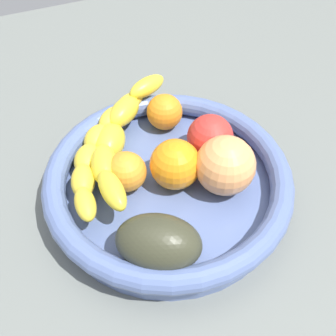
{
  "coord_description": "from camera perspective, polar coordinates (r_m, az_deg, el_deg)",
  "views": [
    {
      "loc": [
        -13.24,
        -29.94,
        45.25
      ],
      "look_at": [
        0.0,
        0.0,
        8.48
      ],
      "focal_mm": 42.12,
      "sensor_mm": 36.0,
      "label": 1
    }
  ],
  "objects": [
    {
      "name": "orange_front",
      "position": [
        0.49,
        1.19,
        0.32
      ],
      "size": [
        6.48,
        6.48,
        6.48
      ],
      "primitive_type": "sphere",
      "color": "orange",
      "rests_on": "fruit_bowl"
    },
    {
      "name": "fruit_bowl",
      "position": [
        0.51,
        0.0,
        -1.99
      ],
      "size": [
        31.82,
        31.82,
        5.43
      ],
      "color": "#53669B",
      "rests_on": "kitchen_counter"
    },
    {
      "name": "avocado_dark",
      "position": [
        0.43,
        -1.38,
        -10.69
      ],
      "size": [
        11.39,
        10.48,
        6.05
      ],
      "primitive_type": "ellipsoid",
      "rotation": [
        0.0,
        0.0,
        2.56
      ],
      "color": "#353726",
      "rests_on": "fruit_bowl"
    },
    {
      "name": "banana_draped_right",
      "position": [
        0.53,
        -9.99,
        2.84
      ],
      "size": [
        15.34,
        19.96,
        3.97
      ],
      "color": "yellow",
      "rests_on": "fruit_bowl"
    },
    {
      "name": "peach_blush",
      "position": [
        0.49,
        8.28,
        0.37
      ],
      "size": [
        7.56,
        7.56,
        7.56
      ],
      "primitive_type": "sphere",
      "color": "#F6A05D",
      "rests_on": "fruit_bowl"
    },
    {
      "name": "banana_draped_left",
      "position": [
        0.53,
        -7.31,
        4.48
      ],
      "size": [
        16.18,
        22.03,
        5.78
      ],
      "color": "yellow",
      "rests_on": "fruit_bowl"
    },
    {
      "name": "orange_mid_right",
      "position": [
        0.5,
        -6.07,
        -0.54
      ],
      "size": [
        5.19,
        5.19,
        5.19
      ],
      "primitive_type": "sphere",
      "color": "orange",
      "rests_on": "fruit_bowl"
    },
    {
      "name": "orange_mid_left",
      "position": [
        0.58,
        -0.5,
        8.12
      ],
      "size": [
        5.22,
        5.22,
        5.22
      ],
      "primitive_type": "sphere",
      "color": "orange",
      "rests_on": "fruit_bowl"
    },
    {
      "name": "tomato_red",
      "position": [
        0.53,
        6.11,
        4.44
      ],
      "size": [
        6.26,
        6.26,
        6.26
      ],
      "primitive_type": "sphere",
      "color": "red",
      "rests_on": "fruit_bowl"
    },
    {
      "name": "kitchen_counter",
      "position": [
        0.55,
        0.0,
        -4.87
      ],
      "size": [
        120.0,
        120.0,
        3.0
      ],
      "primitive_type": "cube",
      "color": "slate",
      "rests_on": "ground"
    }
  ]
}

